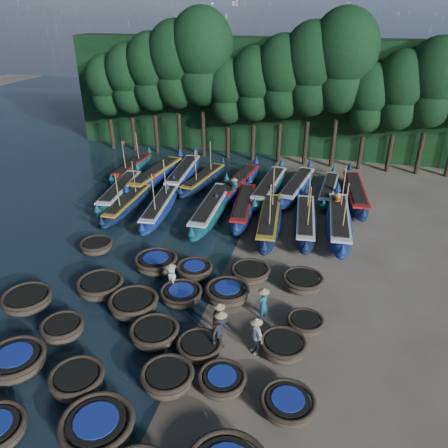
% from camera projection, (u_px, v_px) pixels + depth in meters
% --- Properties ---
extents(ground, '(120.00, 120.00, 0.00)m').
position_uv_depth(ground, '(215.00, 289.00, 21.60)').
color(ground, gray).
rests_on(ground, ground).
extents(foliage_wall, '(40.00, 3.00, 10.00)m').
position_uv_depth(foliage_wall, '(285.00, 97.00, 39.61)').
color(foliage_wall, black).
rests_on(foliage_wall, ground).
extents(coracle_2, '(2.46, 2.46, 0.85)m').
position_uv_depth(coracle_2, '(97.00, 427.00, 13.97)').
color(coracle_2, brown).
rests_on(coracle_2, ground).
extents(coracle_5, '(2.57, 2.57, 0.79)m').
position_uv_depth(coracle_5, '(16.00, 361.00, 16.60)').
color(coracle_5, brown).
rests_on(coracle_5, ground).
extents(coracle_6, '(2.17, 2.17, 0.80)m').
position_uv_depth(coracle_6, '(77.00, 380.00, 15.75)').
color(coracle_6, brown).
rests_on(coracle_6, ground).
extents(coracle_7, '(2.00, 2.00, 0.79)m').
position_uv_depth(coracle_7, '(167.00, 378.00, 15.85)').
color(coracle_7, brown).
rests_on(coracle_7, ground).
extents(coracle_8, '(1.82, 1.82, 0.69)m').
position_uv_depth(coracle_8, '(222.00, 381.00, 15.81)').
color(coracle_8, brown).
rests_on(coracle_8, ground).
extents(coracle_9, '(2.24, 2.24, 0.65)m').
position_uv_depth(coracle_9, '(288.00, 404.00, 14.92)').
color(coracle_9, brown).
rests_on(coracle_9, ground).
extents(coracle_10, '(2.59, 2.59, 0.74)m').
position_uv_depth(coracle_10, '(27.00, 300.00, 20.09)').
color(coracle_10, brown).
rests_on(coracle_10, ground).
extents(coracle_11, '(2.10, 2.10, 0.74)m').
position_uv_depth(coracle_11, '(63.00, 329.00, 18.31)').
color(coracle_11, brown).
rests_on(coracle_11, ground).
extents(coracle_12, '(2.39, 2.39, 0.75)m').
position_uv_depth(coracle_12, '(155.00, 333.00, 18.04)').
color(coracle_12, brown).
rests_on(coracle_12, ground).
extents(coracle_13, '(2.16, 2.16, 0.64)m').
position_uv_depth(coracle_13, '(199.00, 347.00, 17.42)').
color(coracle_13, brown).
rests_on(coracle_13, ground).
extents(coracle_14, '(2.31, 2.31, 0.74)m').
position_uv_depth(coracle_14, '(283.00, 346.00, 17.36)').
color(coracle_14, brown).
rests_on(coracle_14, ground).
extents(coracle_15, '(2.43, 2.43, 0.82)m').
position_uv_depth(coracle_15, '(100.00, 286.00, 20.99)').
color(coracle_15, brown).
rests_on(coracle_15, ground).
extents(coracle_16, '(2.71, 2.71, 0.83)m').
position_uv_depth(coracle_16, '(134.00, 304.00, 19.71)').
color(coracle_16, brown).
rests_on(coracle_16, ground).
extents(coracle_17, '(2.32, 2.32, 0.69)m').
position_uv_depth(coracle_17, '(181.00, 295.00, 20.49)').
color(coracle_17, brown).
rests_on(coracle_17, ground).
extents(coracle_18, '(2.12, 2.12, 0.79)m').
position_uv_depth(coracle_18, '(227.00, 293.00, 20.52)').
color(coracle_18, brown).
rests_on(coracle_18, ground).
extents(coracle_19, '(1.63, 1.63, 0.65)m').
position_uv_depth(coracle_19, '(305.00, 323.00, 18.69)').
color(coracle_19, brown).
rests_on(coracle_19, ground).
extents(coracle_20, '(1.92, 1.92, 0.69)m').
position_uv_depth(coracle_20, '(96.00, 246.00, 24.60)').
color(coracle_20, brown).
rests_on(coracle_20, ground).
extents(coracle_21, '(2.53, 2.53, 0.81)m').
position_uv_depth(coracle_21, '(156.00, 263.00, 22.90)').
color(coracle_21, brown).
rests_on(coracle_21, ground).
extents(coracle_22, '(2.17, 2.17, 0.77)m').
position_uv_depth(coracle_22, '(194.00, 271.00, 22.25)').
color(coracle_22, brown).
rests_on(coracle_22, ground).
extents(coracle_23, '(2.47, 2.47, 0.71)m').
position_uv_depth(coracle_23, '(250.00, 273.00, 22.15)').
color(coracle_23, brown).
rests_on(coracle_23, ground).
extents(coracle_24, '(2.39, 2.39, 0.74)m').
position_uv_depth(coracle_24, '(303.00, 282.00, 21.40)').
color(coracle_24, brown).
rests_on(coracle_24, ground).
extents(long_boat_1, '(2.42, 8.42, 1.49)m').
position_uv_depth(long_boat_1, '(120.00, 192.00, 31.28)').
color(long_boat_1, '#0E514D').
rests_on(long_boat_1, ground).
extents(long_boat_2, '(1.40, 7.53, 3.20)m').
position_uv_depth(long_boat_2, '(128.00, 204.00, 29.50)').
color(long_boat_2, '#0F1D39').
rests_on(long_boat_2, ground).
extents(long_boat_3, '(2.32, 8.09, 3.46)m').
position_uv_depth(long_boat_3, '(160.00, 207.00, 28.94)').
color(long_boat_3, navy).
rests_on(long_boat_3, ground).
extents(long_boat_4, '(1.78, 9.11, 1.60)m').
position_uv_depth(long_boat_4, '(211.00, 209.00, 28.54)').
color(long_boat_4, '#0E514D').
rests_on(long_boat_4, ground).
extents(long_boat_5, '(2.22, 8.12, 1.44)m').
position_uv_depth(long_boat_5, '(244.00, 207.00, 28.98)').
color(long_boat_5, navy).
rests_on(long_boat_5, ground).
extents(long_boat_6, '(2.27, 8.52, 3.64)m').
position_uv_depth(long_boat_6, '(269.00, 220.00, 27.09)').
color(long_boat_6, '#0F1D39').
rests_on(long_boat_6, ground).
extents(long_boat_7, '(2.16, 8.23, 3.51)m').
position_uv_depth(long_boat_7, '(305.00, 221.00, 27.05)').
color(long_boat_7, '#0F1D39').
rests_on(long_boat_7, ground).
extents(long_boat_8, '(2.08, 9.05, 3.85)m').
position_uv_depth(long_boat_8, '(339.00, 222.00, 26.86)').
color(long_boat_8, navy).
rests_on(long_boat_8, ground).
extents(long_boat_9, '(1.33, 7.46, 3.17)m').
position_uv_depth(long_boat_9, '(132.00, 168.00, 35.97)').
color(long_boat_9, '#0E514D').
rests_on(long_boat_9, ground).
extents(long_boat_10, '(2.46, 9.00, 1.59)m').
position_uv_depth(long_boat_10, '(156.00, 176.00, 34.08)').
color(long_boat_10, navy).
rests_on(long_boat_10, ground).
extents(long_boat_11, '(2.22, 8.86, 1.56)m').
position_uv_depth(long_boat_11, '(183.00, 174.00, 34.48)').
color(long_boat_11, navy).
rests_on(long_boat_11, ground).
extents(long_boat_12, '(2.51, 7.55, 3.25)m').
position_uv_depth(long_boat_12, '(204.00, 180.00, 33.54)').
color(long_boat_12, '#0F1D39').
rests_on(long_boat_12, ground).
extents(long_boat_13, '(2.65, 8.59, 1.53)m').
position_uv_depth(long_boat_13, '(238.00, 184.00, 32.60)').
color(long_boat_13, navy).
rests_on(long_boat_13, ground).
extents(long_boat_14, '(2.15, 8.76, 1.54)m').
position_uv_depth(long_boat_14, '(269.00, 187.00, 31.99)').
color(long_boat_14, '#0E514D').
rests_on(long_boat_14, ground).
extents(long_boat_15, '(2.69, 8.43, 1.50)m').
position_uv_depth(long_boat_15, '(297.00, 187.00, 32.10)').
color(long_boat_15, navy).
rests_on(long_boat_15, ground).
extents(long_boat_16, '(1.70, 7.30, 1.29)m').
position_uv_depth(long_boat_16, '(329.00, 190.00, 31.78)').
color(long_boat_16, '#0E514D').
rests_on(long_boat_16, ground).
extents(long_boat_17, '(2.47, 8.76, 1.55)m').
position_uv_depth(long_boat_17, '(355.00, 194.00, 30.85)').
color(long_boat_17, '#0F1D39').
rests_on(long_boat_17, ground).
extents(fisherman_0, '(0.77, 0.87, 1.69)m').
position_uv_depth(fisherman_0, '(172.00, 277.00, 21.03)').
color(fisherman_0, silver).
rests_on(fisherman_0, ground).
extents(fisherman_1, '(0.61, 0.65, 1.70)m').
position_uv_depth(fisherman_1, '(263.00, 302.00, 19.21)').
color(fisherman_1, '#195B6A').
rests_on(fisherman_1, ground).
extents(fisherman_2, '(0.94, 0.94, 1.74)m').
position_uv_depth(fisherman_2, '(219.00, 319.00, 18.23)').
color(fisherman_2, '#BA4E18').
rests_on(fisherman_2, ground).
extents(fisherman_3, '(1.02, 1.29, 1.95)m').
position_uv_depth(fisherman_3, '(221.00, 331.00, 17.48)').
color(fisherman_3, black).
rests_on(fisherman_3, ground).
extents(fisherman_4, '(0.91, 0.94, 1.78)m').
position_uv_depth(fisherman_4, '(256.00, 335.00, 17.33)').
color(fisherman_4, silver).
rests_on(fisherman_4, ground).
extents(fisherman_5, '(0.73, 1.63, 1.89)m').
position_uv_depth(fisherman_5, '(234.00, 190.00, 30.72)').
color(fisherman_5, '#195B6A').
rests_on(fisherman_5, ground).
extents(fisherman_6, '(0.91, 0.72, 1.84)m').
position_uv_depth(fisherman_6, '(337.00, 205.00, 28.49)').
color(fisherman_6, '#BA4E18').
rests_on(fisherman_6, ground).
extents(tree_0, '(3.68, 3.68, 8.68)m').
position_uv_depth(tree_0, '(106.00, 85.00, 39.80)').
color(tree_0, black).
rests_on(tree_0, ground).
extents(tree_1, '(4.09, 4.09, 9.65)m').
position_uv_depth(tree_1, '(128.00, 78.00, 38.97)').
color(tree_1, black).
rests_on(tree_1, ground).
extents(tree_2, '(4.51, 4.51, 10.63)m').
position_uv_depth(tree_2, '(152.00, 71.00, 38.14)').
color(tree_2, black).
rests_on(tree_2, ground).
extents(tree_3, '(4.92, 4.92, 11.60)m').
position_uv_depth(tree_3, '(176.00, 64.00, 37.31)').
color(tree_3, black).
rests_on(tree_3, ground).
extents(tree_4, '(5.34, 5.34, 12.58)m').
position_uv_depth(tree_4, '(202.00, 56.00, 36.48)').
color(tree_4, black).
rests_on(tree_4, ground).
extents(tree_5, '(3.68, 3.68, 8.68)m').
position_uv_depth(tree_5, '(228.00, 91.00, 37.18)').
color(tree_5, black).
rests_on(tree_5, ground).
extents(tree_6, '(4.09, 4.09, 9.65)m').
position_uv_depth(tree_6, '(255.00, 84.00, 36.35)').
color(tree_6, black).
rests_on(tree_6, ground).
extents(tree_7, '(4.51, 4.51, 10.63)m').
position_uv_depth(tree_7, '(283.00, 76.00, 35.52)').
color(tree_7, black).
rests_on(tree_7, ground).
extents(tree_8, '(4.92, 4.92, 11.60)m').
position_uv_depth(tree_8, '(312.00, 68.00, 34.69)').
color(tree_8, black).
rests_on(tree_8, ground).
extents(tree_9, '(5.34, 5.34, 12.58)m').
position_uv_depth(tree_9, '(343.00, 60.00, 33.86)').
color(tree_9, black).
rests_on(tree_9, ground).
extents(tree_10, '(3.68, 3.68, 8.68)m').
position_uv_depth(tree_10, '(368.00, 97.00, 34.55)').
color(tree_10, black).
rests_on(tree_10, ground).
extents(tree_11, '(4.09, 4.09, 9.65)m').
position_uv_depth(tree_11, '(401.00, 90.00, 33.72)').
color(tree_11, black).
rests_on(tree_11, ground).
extents(tree_12, '(4.51, 4.51, 10.63)m').
position_uv_depth(tree_12, '(435.00, 82.00, 32.89)').
color(tree_12, black).
rests_on(tree_12, ground).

